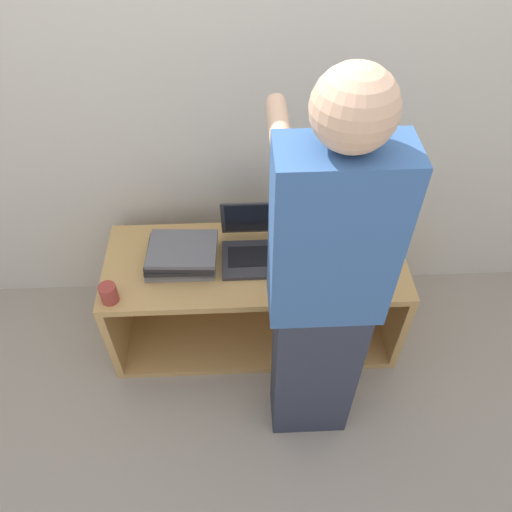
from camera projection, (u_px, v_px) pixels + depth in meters
The scene contains 9 objects.
ground_plane at pixel (258, 373), 2.58m from camera, with size 12.00×12.00×0.00m, color #9E9384.
wall_back at pixel (251, 96), 2.15m from camera, with size 8.00×0.05×2.40m.
cart at pixel (255, 289), 2.60m from camera, with size 1.43×0.55×0.56m.
laptop_open at pixel (255, 246), 2.36m from camera, with size 0.31×0.31×0.25m.
laptop_stack_left at pixel (181, 255), 2.31m from camera, with size 0.34×0.25×0.11m.
laptop_stack_right at pixel (329, 249), 2.32m from camera, with size 0.33×0.26×0.13m.
person at pixel (324, 296), 1.79m from camera, with size 0.40×0.54×1.76m.
mug at pixel (109, 293), 2.16m from camera, with size 0.08×0.08×0.09m.
inventory_tag at pixel (332, 248), 2.23m from camera, with size 0.06×0.02×0.01m.
Camera 1 is at (-0.07, -1.33, 2.29)m, focal length 35.00 mm.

